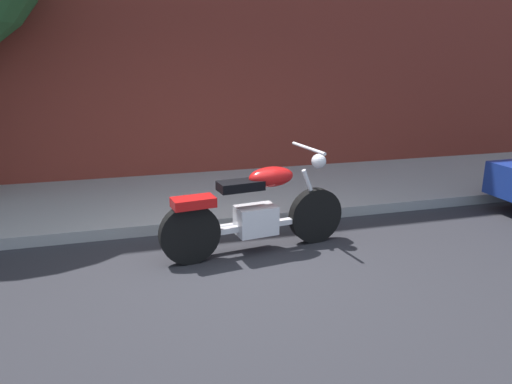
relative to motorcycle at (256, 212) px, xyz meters
name	(u,v)px	position (x,y,z in m)	size (l,w,h in m)	color
ground_plane	(239,273)	(-0.31, -0.48, -0.47)	(60.00, 60.00, 0.00)	#28282D
sidewalk	(199,197)	(-0.31, 2.06, -0.40)	(22.68, 2.53, 0.14)	#9D9D9D
motorcycle	(256,212)	(0.00, 0.00, 0.00)	(2.15, 0.70, 1.14)	black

